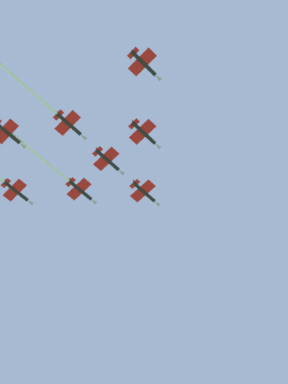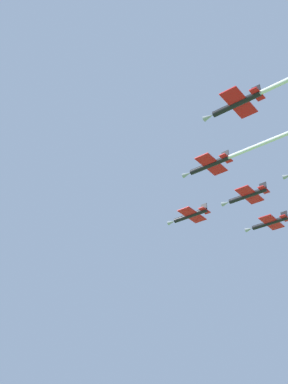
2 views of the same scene
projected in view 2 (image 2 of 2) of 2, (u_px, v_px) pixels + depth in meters
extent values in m
cylinder|color=black|center=(190.00, 215.00, 132.25)|extent=(7.84, 8.39, 1.25)
cone|color=#9EA3AD|center=(172.00, 222.00, 135.54)|extent=(2.41, 2.48, 1.19)
cube|color=red|center=(192.00, 215.00, 131.92)|extent=(9.16, 8.83, 0.20)
cube|color=red|center=(204.00, 211.00, 129.89)|extent=(3.93, 3.79, 0.20)
cube|color=black|center=(204.00, 207.00, 130.46)|extent=(1.36, 1.46, 2.05)
cylinder|color=black|center=(209.00, 165.00, 114.14)|extent=(7.84, 8.39, 1.25)
cone|color=#9EA3AD|center=(187.00, 174.00, 117.43)|extent=(2.41, 2.48, 1.19)
cube|color=red|center=(211.00, 164.00, 113.81)|extent=(9.16, 8.83, 0.20)
cube|color=red|center=(226.00, 158.00, 111.78)|extent=(3.93, 3.79, 0.20)
cube|color=black|center=(225.00, 155.00, 112.36)|extent=(1.36, 1.46, 2.05)
cylinder|color=white|center=(287.00, 133.00, 103.91)|extent=(19.98, 21.67, 0.88)
cylinder|color=black|center=(270.00, 223.00, 134.12)|extent=(7.84, 8.39, 1.25)
cone|color=#9EA3AD|center=(249.00, 229.00, 137.41)|extent=(2.41, 2.48, 1.19)
cube|color=red|center=(272.00, 222.00, 133.79)|extent=(9.16, 8.83, 0.20)
cube|color=red|center=(285.00, 218.00, 131.76)|extent=(3.93, 3.79, 0.20)
cube|color=black|center=(284.00, 215.00, 132.34)|extent=(1.36, 1.46, 2.05)
cylinder|color=black|center=(248.00, 195.00, 123.13)|extent=(7.84, 8.39, 1.25)
cone|color=#9EA3AD|center=(226.00, 203.00, 126.42)|extent=(2.41, 2.48, 1.19)
cube|color=red|center=(250.00, 195.00, 122.80)|extent=(9.16, 8.83, 0.20)
cube|color=red|center=(264.00, 190.00, 120.77)|extent=(3.93, 3.79, 0.20)
cube|color=black|center=(263.00, 186.00, 121.35)|extent=(1.36, 1.46, 2.05)
cylinder|color=black|center=(236.00, 104.00, 94.94)|extent=(7.84, 8.39, 1.25)
cone|color=#9EA3AD|center=(209.00, 117.00, 98.24)|extent=(2.41, 2.48, 1.19)
cube|color=red|center=(239.00, 103.00, 94.61)|extent=(9.16, 8.83, 0.20)
cube|color=red|center=(257.00, 94.00, 92.58)|extent=(3.93, 3.79, 0.20)
cube|color=black|center=(256.00, 90.00, 93.16)|extent=(1.36, 1.46, 2.05)
cone|color=#9EA3AD|center=(288.00, 176.00, 118.10)|extent=(2.41, 2.48, 1.19)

